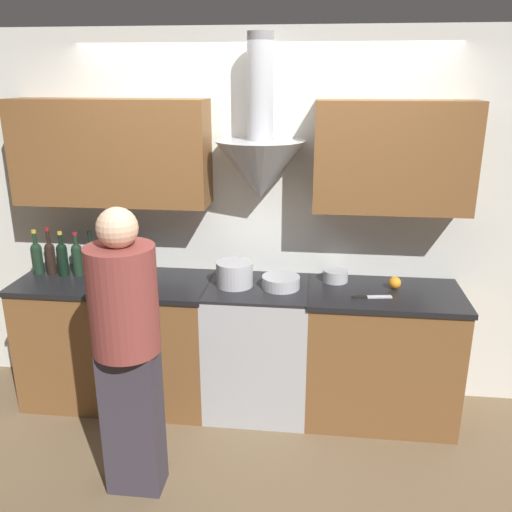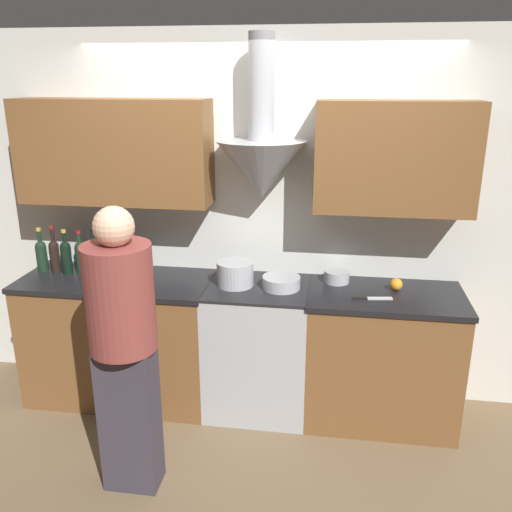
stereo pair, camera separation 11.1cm
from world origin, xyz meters
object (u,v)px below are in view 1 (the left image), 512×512
stock_pot (235,274)px  wine_bottle_0 (37,256)px  saucepan (335,275)px  person_foreground_left (127,345)px  orange_fruit (395,283)px  mixing_bowl (281,282)px  wine_bottle_4 (92,258)px  stove_range (258,347)px  wine_bottle_1 (50,256)px  wine_bottle_7 (132,261)px  wine_bottle_3 (77,258)px  wine_bottle_6 (118,261)px  wine_bottle_2 (62,257)px  wine_bottle_5 (105,258)px

stock_pot → wine_bottle_0: bearing=177.1°
saucepan → person_foreground_left: person_foreground_left is taller
wine_bottle_0 → orange_fruit: wine_bottle_0 is taller
stock_pot → mixing_bowl: stock_pot is taller
wine_bottle_4 → mixing_bowl: 1.36m
mixing_bowl → saucepan: bearing=24.8°
stove_range → person_foreground_left: (-0.61, -0.89, 0.45)m
wine_bottle_1 → wine_bottle_7: 0.61m
wine_bottle_3 → stock_pot: 1.14m
wine_bottle_3 → wine_bottle_6: size_ratio=1.04×
wine_bottle_0 → wine_bottle_1: 0.10m
wine_bottle_1 → wine_bottle_2: bearing=-11.3°
wine_bottle_2 → saucepan: 1.93m
wine_bottle_3 → person_foreground_left: bearing=-54.2°
wine_bottle_0 → stock_pot: bearing=-2.9°
wine_bottle_0 → wine_bottle_5: bearing=0.2°
wine_bottle_6 → wine_bottle_4: bearing=175.2°
wine_bottle_5 → person_foreground_left: bearing=-63.2°
wine_bottle_3 → wine_bottle_4: wine_bottle_4 is taller
stove_range → wine_bottle_5: (-1.09, 0.07, 0.60)m
wine_bottle_7 → saucepan: (1.42, 0.10, -0.08)m
wine_bottle_1 → orange_fruit: size_ratio=4.15×
stove_range → wine_bottle_7: 1.07m
wine_bottle_2 → mixing_bowl: 1.56m
orange_fruit → person_foreground_left: person_foreground_left is taller
wine_bottle_5 → wine_bottle_6: wine_bottle_5 is taller
wine_bottle_0 → stove_range: bearing=-2.6°
wine_bottle_7 → stock_pot: bearing=-4.9°
wine_bottle_2 → wine_bottle_4: size_ratio=0.98×
wine_bottle_7 → person_foreground_left: size_ratio=0.18×
stove_range → wine_bottle_0: wine_bottle_0 is taller
orange_fruit → stock_pot: bearing=-176.4°
wine_bottle_0 → wine_bottle_2: same height
wine_bottle_3 → wine_bottle_2: bearing=-172.7°
wine_bottle_7 → mixing_bowl: (1.05, -0.07, -0.08)m
wine_bottle_2 → wine_bottle_3: bearing=7.3°
wine_bottle_7 → mixing_bowl: size_ratio=1.20×
person_foreground_left → wine_bottle_1: bearing=132.9°
stove_range → wine_bottle_4: 1.34m
wine_bottle_2 → stock_pot: wine_bottle_2 is taller
mixing_bowl → wine_bottle_2: bearing=177.7°
orange_fruit → saucepan: bearing=166.3°
stove_range → wine_bottle_3: bearing=177.0°
stock_pot → orange_fruit: (1.07, 0.07, -0.04)m
stove_range → wine_bottle_3: wine_bottle_3 is taller
wine_bottle_3 → wine_bottle_6: bearing=-2.8°
wine_bottle_0 → wine_bottle_3: (0.30, -0.00, 0.00)m
stock_pot → mixing_bowl: size_ratio=0.98×
orange_fruit → saucepan: (-0.39, 0.10, -0.00)m
wine_bottle_7 → orange_fruit: size_ratio=3.68×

